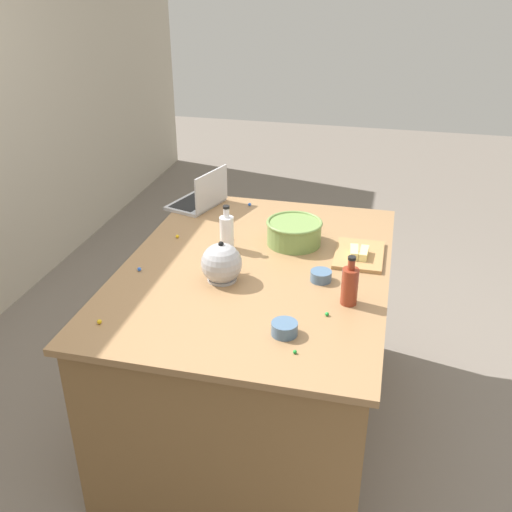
% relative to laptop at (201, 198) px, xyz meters
% --- Properties ---
extents(ground_plane, '(12.00, 12.00, 0.00)m').
position_rel_laptop_xyz_m(ground_plane, '(-0.62, -0.47, -0.95)').
color(ground_plane, slate).
extents(island_counter, '(1.61, 1.20, 0.90)m').
position_rel_laptop_xyz_m(island_counter, '(-0.62, -0.47, -0.50)').
color(island_counter, olive).
rests_on(island_counter, ground).
extents(laptop, '(0.36, 0.31, 0.22)m').
position_rel_laptop_xyz_m(laptop, '(0.00, 0.00, 0.00)').
color(laptop, '#B7B7BC').
rests_on(laptop, island_counter).
extents(mixing_bowl_large, '(0.28, 0.28, 0.12)m').
position_rel_laptop_xyz_m(mixing_bowl_large, '(-0.35, -0.60, 0.02)').
color(mixing_bowl_large, '#72934C').
rests_on(mixing_bowl_large, island_counter).
extents(bottle_soy, '(0.07, 0.07, 0.21)m').
position_rel_laptop_xyz_m(bottle_soy, '(-0.85, -0.91, 0.04)').
color(bottle_soy, maroon).
rests_on(bottle_soy, island_counter).
extents(bottle_vinegar, '(0.07, 0.07, 0.22)m').
position_rel_laptop_xyz_m(bottle_vinegar, '(-0.49, -0.29, 0.04)').
color(bottle_vinegar, white).
rests_on(bottle_vinegar, island_counter).
extents(kettle, '(0.21, 0.18, 0.20)m').
position_rel_laptop_xyz_m(kettle, '(-0.78, -0.36, 0.03)').
color(kettle, '#ADADB2').
rests_on(kettle, island_counter).
extents(cutting_board, '(0.32, 0.22, 0.02)m').
position_rel_laptop_xyz_m(cutting_board, '(-0.42, -0.92, -0.04)').
color(cutting_board, '#AD7F4C').
rests_on(cutting_board, island_counter).
extents(butter_stick_left, '(0.11, 0.04, 0.04)m').
position_rel_laptop_xyz_m(butter_stick_left, '(-0.45, -0.95, -0.01)').
color(butter_stick_left, '#F4E58C').
rests_on(butter_stick_left, cutting_board).
extents(butter_stick_right, '(0.11, 0.05, 0.04)m').
position_rel_laptop_xyz_m(butter_stick_right, '(-0.45, -0.90, -0.01)').
color(butter_stick_right, '#F4E58C').
rests_on(butter_stick_right, cutting_board).
extents(ramekin_small, '(0.10, 0.10, 0.05)m').
position_rel_laptop_xyz_m(ramekin_small, '(-1.13, -0.70, -0.02)').
color(ramekin_small, slate).
rests_on(ramekin_small, island_counter).
extents(ramekin_medium, '(0.09, 0.09, 0.05)m').
position_rel_laptop_xyz_m(ramekin_medium, '(-0.69, -0.78, -0.02)').
color(ramekin_medium, slate).
rests_on(ramekin_medium, island_counter).
extents(candy_0, '(0.02, 0.02, 0.02)m').
position_rel_laptop_xyz_m(candy_0, '(-0.38, -0.29, -0.04)').
color(candy_0, red).
rests_on(candy_0, island_counter).
extents(candy_1, '(0.02, 0.02, 0.02)m').
position_rel_laptop_xyz_m(candy_1, '(-0.53, -0.27, -0.04)').
color(candy_1, yellow).
rests_on(candy_1, island_counter).
extents(candy_2, '(0.02, 0.02, 0.02)m').
position_rel_laptop_xyz_m(candy_2, '(-0.43, -0.02, -0.04)').
color(candy_2, yellow).
rests_on(candy_2, island_counter).
extents(candy_3, '(0.02, 0.02, 0.02)m').
position_rel_laptop_xyz_m(candy_3, '(0.07, -0.27, -0.04)').
color(candy_3, blue).
rests_on(candy_3, island_counter).
extents(candy_4, '(0.02, 0.02, 0.02)m').
position_rel_laptop_xyz_m(candy_4, '(-0.38, -0.48, -0.04)').
color(candy_4, yellow).
rests_on(candy_4, island_counter).
extents(candy_5, '(0.02, 0.02, 0.02)m').
position_rel_laptop_xyz_m(candy_5, '(-0.80, 0.03, -0.04)').
color(candy_5, blue).
rests_on(candy_5, island_counter).
extents(candy_6, '(0.02, 0.02, 0.02)m').
position_rel_laptop_xyz_m(candy_6, '(-1.23, 0.01, -0.04)').
color(candy_6, yellow).
rests_on(candy_6, island_counter).
extents(candy_7, '(0.01, 0.01, 0.01)m').
position_rel_laptop_xyz_m(candy_7, '(-1.24, -0.76, -0.04)').
color(candy_7, green).
rests_on(candy_7, island_counter).
extents(candy_8, '(0.02, 0.02, 0.02)m').
position_rel_laptop_xyz_m(candy_8, '(-0.97, -0.84, -0.04)').
color(candy_8, green).
rests_on(candy_8, island_counter).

